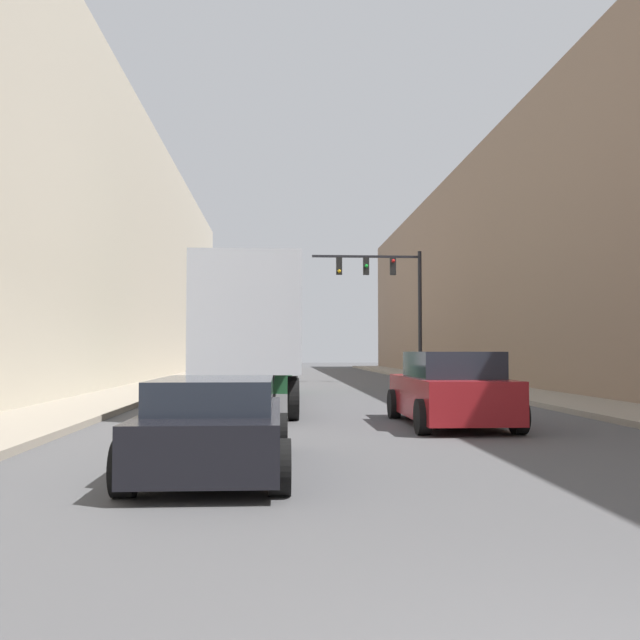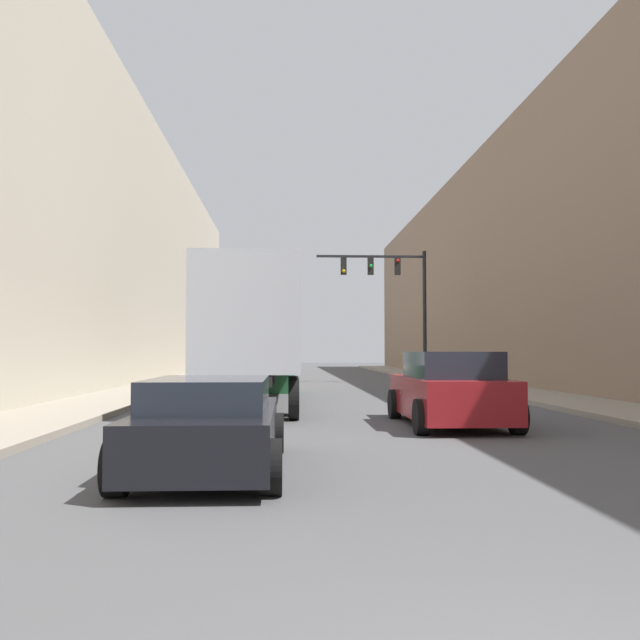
% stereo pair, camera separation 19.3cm
% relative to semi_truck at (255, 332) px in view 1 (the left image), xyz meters
% --- Properties ---
extents(sidewalk_right, '(2.68, 80.00, 0.15)m').
position_rel_semi_truck_xyz_m(sidewalk_right, '(9.61, 10.03, -2.16)').
color(sidewalk_right, gray).
rests_on(sidewalk_right, ground).
extents(sidewalk_left, '(2.68, 80.00, 0.15)m').
position_rel_semi_truck_xyz_m(sidewalk_left, '(-4.68, 10.03, -2.16)').
color(sidewalk_left, gray).
rests_on(sidewalk_left, ground).
extents(building_right, '(6.00, 80.00, 12.24)m').
position_rel_semi_truck_xyz_m(building_right, '(13.95, 10.03, 3.89)').
color(building_right, '#846B56').
rests_on(building_right, ground).
extents(building_left, '(6.00, 80.00, 13.79)m').
position_rel_semi_truck_xyz_m(building_left, '(-9.01, 10.03, 4.66)').
color(building_left, '#BCB29E').
rests_on(building_left, ground).
extents(semi_truck, '(2.53, 14.11, 3.90)m').
position_rel_semi_truck_xyz_m(semi_truck, '(0.00, 0.00, 0.00)').
color(semi_truck, '#B2B7C1').
rests_on(semi_truck, ground).
extents(sedan_car, '(1.98, 4.67, 1.26)m').
position_rel_semi_truck_xyz_m(sedan_car, '(-0.09, -12.91, -1.62)').
color(sedan_car, black).
rests_on(sedan_car, ground).
extents(suv_car, '(2.15, 4.74, 1.62)m').
position_rel_semi_truck_xyz_m(suv_car, '(4.51, -7.21, -1.46)').
color(suv_car, maroon).
rests_on(suv_car, ground).
extents(traffic_signal_gantry, '(5.75, 0.35, 6.88)m').
position_rel_semi_truck_xyz_m(traffic_signal_gantry, '(6.67, 14.09, 2.63)').
color(traffic_signal_gantry, black).
rests_on(traffic_signal_gantry, ground).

